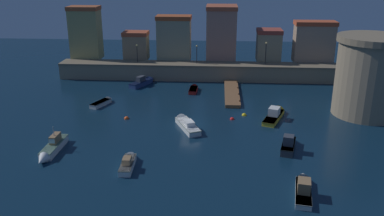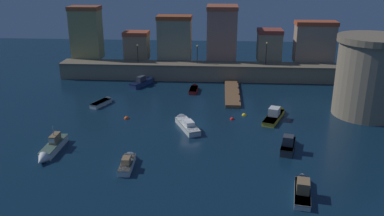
{
  "view_description": "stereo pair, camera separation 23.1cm",
  "coord_description": "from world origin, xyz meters",
  "px_view_note": "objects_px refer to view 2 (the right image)",
  "views": [
    {
      "loc": [
        3.35,
        -47.84,
        19.26
      ],
      "look_at": [
        0.0,
        3.45,
        0.96
      ],
      "focal_mm": 38.4,
      "sensor_mm": 36.0,
      "label": 1
    },
    {
      "loc": [
        3.58,
        -47.83,
        19.26
      ],
      "look_at": [
        0.0,
        3.45,
        0.96
      ],
      "focal_mm": 38.4,
      "sensor_mm": 36.0,
      "label": 2
    }
  ],
  "objects_px": {
    "moored_boat_5": "(276,114)",
    "moored_boat_7": "(144,81)",
    "quay_lamp_0": "(138,50)",
    "mooring_buoy_0": "(232,119)",
    "moored_boat_8": "(194,89)",
    "moored_boat_6": "(185,123)",
    "fortress_tower": "(370,76)",
    "moored_boat_2": "(288,143)",
    "moored_boat_0": "(51,148)",
    "moored_boat_1": "(104,102)",
    "moored_boat_3": "(302,187)",
    "mooring_buoy_2": "(127,119)",
    "mooring_buoy_1": "(244,115)",
    "quay_lamp_1": "(197,51)",
    "moored_boat_4": "(128,162)",
    "quay_lamp_2": "(266,50)"
  },
  "relations": [
    {
      "from": "quay_lamp_0",
      "to": "moored_boat_4",
      "type": "height_order",
      "value": "quay_lamp_0"
    },
    {
      "from": "quay_lamp_0",
      "to": "moored_boat_8",
      "type": "bearing_deg",
      "value": -34.05
    },
    {
      "from": "moored_boat_6",
      "to": "moored_boat_7",
      "type": "bearing_deg",
      "value": 1.35
    },
    {
      "from": "moored_boat_3",
      "to": "mooring_buoy_2",
      "type": "xyz_separation_m",
      "value": [
        -19.58,
        16.71,
        -0.46
      ]
    },
    {
      "from": "moored_boat_0",
      "to": "quay_lamp_2",
      "type": "bearing_deg",
      "value": 140.47
    },
    {
      "from": "fortress_tower",
      "to": "quay_lamp_1",
      "type": "distance_m",
      "value": 28.45
    },
    {
      "from": "quay_lamp_0",
      "to": "moored_boat_2",
      "type": "relative_size",
      "value": 0.59
    },
    {
      "from": "quay_lamp_2",
      "to": "moored_boat_0",
      "type": "distance_m",
      "value": 40.07
    },
    {
      "from": "mooring_buoy_0",
      "to": "mooring_buoy_1",
      "type": "height_order",
      "value": "mooring_buoy_1"
    },
    {
      "from": "moored_boat_8",
      "to": "mooring_buoy_0",
      "type": "xyz_separation_m",
      "value": [
        5.75,
        -12.32,
        -0.3
      ]
    },
    {
      "from": "moored_boat_6",
      "to": "moored_boat_4",
      "type": "bearing_deg",
      "value": 132.22
    },
    {
      "from": "moored_boat_4",
      "to": "moored_boat_6",
      "type": "relative_size",
      "value": 0.72
    },
    {
      "from": "moored_boat_2",
      "to": "quay_lamp_0",
      "type": "bearing_deg",
      "value": 52.39
    },
    {
      "from": "moored_boat_1",
      "to": "mooring_buoy_0",
      "type": "xyz_separation_m",
      "value": [
        18.3,
        -4.85,
        -0.32
      ]
    },
    {
      "from": "quay_lamp_1",
      "to": "moored_boat_6",
      "type": "height_order",
      "value": "quay_lamp_1"
    },
    {
      "from": "quay_lamp_0",
      "to": "mooring_buoy_1",
      "type": "distance_m",
      "value": 25.42
    },
    {
      "from": "fortress_tower",
      "to": "moored_boat_0",
      "type": "bearing_deg",
      "value": -158.91
    },
    {
      "from": "moored_boat_1",
      "to": "moored_boat_8",
      "type": "height_order",
      "value": "moored_boat_1"
    },
    {
      "from": "fortress_tower",
      "to": "moored_boat_0",
      "type": "height_order",
      "value": "fortress_tower"
    },
    {
      "from": "moored_boat_5",
      "to": "mooring_buoy_1",
      "type": "bearing_deg",
      "value": 106.77
    },
    {
      "from": "fortress_tower",
      "to": "mooring_buoy_1",
      "type": "height_order",
      "value": "fortress_tower"
    },
    {
      "from": "quay_lamp_0",
      "to": "moored_boat_1",
      "type": "bearing_deg",
      "value": -99.19
    },
    {
      "from": "moored_boat_3",
      "to": "mooring_buoy_2",
      "type": "distance_m",
      "value": 25.75
    },
    {
      "from": "moored_boat_6",
      "to": "moored_boat_7",
      "type": "height_order",
      "value": "moored_boat_7"
    },
    {
      "from": "quay_lamp_1",
      "to": "moored_boat_2",
      "type": "xyz_separation_m",
      "value": [
        11.6,
        -27.63,
        -4.35
      ]
    },
    {
      "from": "mooring_buoy_0",
      "to": "mooring_buoy_2",
      "type": "relative_size",
      "value": 0.85
    },
    {
      "from": "moored_boat_5",
      "to": "quay_lamp_1",
      "type": "bearing_deg",
      "value": 53.26
    },
    {
      "from": "moored_boat_1",
      "to": "moored_boat_3",
      "type": "height_order",
      "value": "moored_boat_3"
    },
    {
      "from": "fortress_tower",
      "to": "quay_lamp_1",
      "type": "xyz_separation_m",
      "value": [
        -23.46,
        16.1,
        -0.39
      ]
    },
    {
      "from": "moored_boat_1",
      "to": "moored_boat_8",
      "type": "bearing_deg",
      "value": -37.26
    },
    {
      "from": "mooring_buoy_2",
      "to": "mooring_buoy_1",
      "type": "bearing_deg",
      "value": 8.36
    },
    {
      "from": "quay_lamp_0",
      "to": "mooring_buoy_0",
      "type": "relative_size",
      "value": 5.59
    },
    {
      "from": "quay_lamp_2",
      "to": "mooring_buoy_1",
      "type": "height_order",
      "value": "quay_lamp_2"
    },
    {
      "from": "moored_boat_2",
      "to": "fortress_tower",
      "type": "bearing_deg",
      "value": -31.82
    },
    {
      "from": "moored_boat_1",
      "to": "mooring_buoy_2",
      "type": "xyz_separation_m",
      "value": [
        4.56,
        -5.53,
        -0.32
      ]
    },
    {
      "from": "moored_boat_4",
      "to": "moored_boat_7",
      "type": "xyz_separation_m",
      "value": [
        -3.57,
        28.81,
        0.08
      ]
    },
    {
      "from": "moored_boat_0",
      "to": "moored_boat_1",
      "type": "xyz_separation_m",
      "value": [
        1.2,
        16.11,
        -0.2
      ]
    },
    {
      "from": "mooring_buoy_2",
      "to": "moored_boat_2",
      "type": "bearing_deg",
      "value": -21.43
    },
    {
      "from": "quay_lamp_1",
      "to": "moored_boat_3",
      "type": "relative_size",
      "value": 0.5
    },
    {
      "from": "fortress_tower",
      "to": "quay_lamp_0",
      "type": "relative_size",
      "value": 3.36
    },
    {
      "from": "moored_boat_1",
      "to": "mooring_buoy_1",
      "type": "relative_size",
      "value": 7.39
    },
    {
      "from": "moored_boat_2",
      "to": "moored_boat_7",
      "type": "relative_size",
      "value": 0.87
    },
    {
      "from": "fortress_tower",
      "to": "moored_boat_2",
      "type": "distance_m",
      "value": 17.21
    },
    {
      "from": "moored_boat_1",
      "to": "moored_boat_3",
      "type": "relative_size",
      "value": 0.73
    },
    {
      "from": "moored_boat_1",
      "to": "moored_boat_2",
      "type": "xyz_separation_m",
      "value": [
        24.24,
        -13.26,
        0.27
      ]
    },
    {
      "from": "fortress_tower",
      "to": "moored_boat_6",
      "type": "relative_size",
      "value": 1.55
    },
    {
      "from": "quay_lamp_1",
      "to": "moored_boat_4",
      "type": "distance_m",
      "value": 33.47
    },
    {
      "from": "fortress_tower",
      "to": "mooring_buoy_2",
      "type": "bearing_deg",
      "value": -173.11
    },
    {
      "from": "moored_boat_5",
      "to": "moored_boat_7",
      "type": "distance_m",
      "value": 24.4
    },
    {
      "from": "moored_boat_4",
      "to": "moored_boat_6",
      "type": "xyz_separation_m",
      "value": [
        4.83,
        10.78,
        -0.01
      ]
    }
  ]
}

